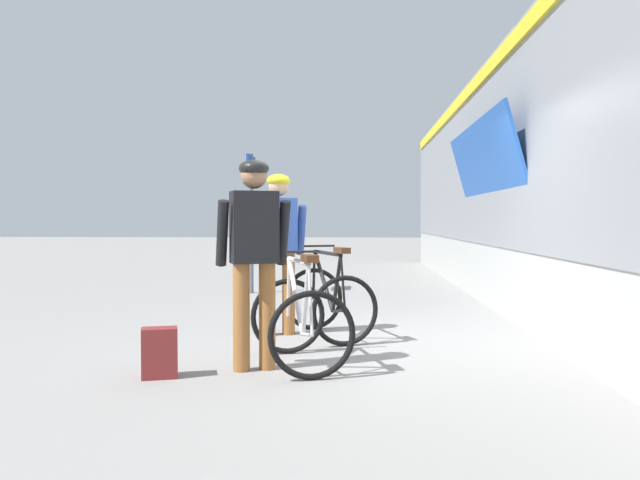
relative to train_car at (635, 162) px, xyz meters
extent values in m
plane|color=gray|center=(-3.10, -1.54, -1.97)|extent=(80.00, 80.00, 0.00)
cube|color=gray|center=(0.00, 0.00, 0.28)|extent=(3.00, 21.69, 2.70)
cube|color=#B7B7B2|center=(0.00, 0.00, -1.52)|extent=(2.97, 21.69, 0.90)
cube|color=#2356B2|center=(-1.52, 1.21, -0.17)|extent=(0.50, 3.99, 1.65)
cube|color=yellow|center=(-1.52, 0.00, 1.45)|extent=(0.04, 21.26, 0.20)
cube|color=black|center=(-1.53, 1.08, 0.28)|extent=(0.04, 1.10, 0.80)
ellipsoid|color=slate|center=(0.00, 0.00, 1.73)|extent=(2.85, 21.26, 0.36)
cylinder|color=#935B2D|center=(-4.36, -2.75, -1.52)|extent=(0.14, 0.14, 0.90)
cylinder|color=#935B2D|center=(-4.15, -2.68, -1.52)|extent=(0.14, 0.14, 0.90)
cube|color=black|center=(-4.25, -2.72, -0.77)|extent=(0.44, 0.36, 0.60)
cylinder|color=black|center=(-4.51, -2.77, -0.82)|extent=(0.17, 0.27, 0.56)
cylinder|color=black|center=(-4.02, -2.59, -0.82)|extent=(0.17, 0.27, 0.56)
sphere|color=#9E7051|center=(-4.25, -2.72, -0.34)|extent=(0.22, 0.22, 0.22)
ellipsoid|color=black|center=(-4.25, -2.72, -0.28)|extent=(0.33, 0.35, 0.14)
cylinder|color=#935B2D|center=(-4.35, -1.10, -1.52)|extent=(0.14, 0.14, 0.90)
cylinder|color=#935B2D|center=(-4.14, -1.04, -1.52)|extent=(0.14, 0.14, 0.90)
cube|color=#2D4C9E|center=(-4.25, -1.07, -0.77)|extent=(0.43, 0.34, 0.60)
cylinder|color=#2D4C9E|center=(-4.51, -1.11, -0.82)|extent=(0.16, 0.27, 0.56)
cylinder|color=#2D4C9E|center=(-4.01, -0.96, -0.82)|extent=(0.16, 0.27, 0.56)
sphere|color=tan|center=(-4.25, -1.07, -0.34)|extent=(0.22, 0.22, 0.22)
ellipsoid|color=yellow|center=(-4.25, -1.07, -0.28)|extent=(0.32, 0.33, 0.14)
torus|color=black|center=(-4.04, -2.05, -1.61)|extent=(0.69, 0.25, 0.71)
torus|color=black|center=(-3.74, -3.03, -1.61)|extent=(0.69, 0.25, 0.71)
cylinder|color=silver|center=(-3.94, -2.39, -1.36)|extent=(0.23, 0.63, 0.63)
cylinder|color=silver|center=(-3.90, -2.51, -1.06)|extent=(0.28, 0.83, 0.04)
cylinder|color=silver|center=(-3.81, -2.80, -1.36)|extent=(0.12, 0.27, 0.62)
cylinder|color=silver|center=(-3.80, -2.86, -1.64)|extent=(0.13, 0.35, 0.08)
cylinder|color=silver|center=(-3.76, -2.97, -1.34)|extent=(0.06, 0.14, 0.56)
cylinder|color=silver|center=(-4.03, -2.08, -1.34)|extent=(0.05, 0.09, 0.55)
cylinder|color=black|center=(-4.02, -2.10, -1.00)|extent=(0.47, 0.16, 0.02)
cube|color=#4C2D19|center=(-3.77, -2.94, -1.01)|extent=(0.16, 0.26, 0.06)
torus|color=black|center=(-3.89, -0.72, -1.61)|extent=(0.68, 0.31, 0.71)
torus|color=black|center=(-3.51, -1.67, -1.61)|extent=(0.68, 0.31, 0.71)
cylinder|color=black|center=(-3.76, -1.05, -1.36)|extent=(0.28, 0.61, 0.63)
cylinder|color=black|center=(-3.71, -1.16, -1.06)|extent=(0.35, 0.80, 0.04)
cylinder|color=black|center=(-3.60, -1.45, -1.36)|extent=(0.14, 0.27, 0.62)
cylinder|color=black|center=(-3.58, -1.50, -1.64)|extent=(0.16, 0.35, 0.08)
cylinder|color=black|center=(-3.53, -1.61, -1.34)|extent=(0.08, 0.14, 0.56)
cylinder|color=black|center=(-3.88, -0.74, -1.34)|extent=(0.06, 0.09, 0.55)
cylinder|color=black|center=(-3.87, -0.77, -1.00)|extent=(0.45, 0.20, 0.02)
cube|color=#4C2D19|center=(-3.54, -1.58, -1.01)|extent=(0.18, 0.26, 0.06)
cube|color=maroon|center=(-4.97, -3.02, -1.77)|extent=(0.32, 0.25, 0.40)
cylinder|color=#595B60|center=(-5.21, 2.88, -0.77)|extent=(0.08, 0.08, 2.40)
cube|color=#193F99|center=(-5.21, 2.88, 0.18)|extent=(0.04, 0.70, 0.44)
camera|label=1|loc=(-3.40, -7.97, -0.71)|focal=35.66mm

